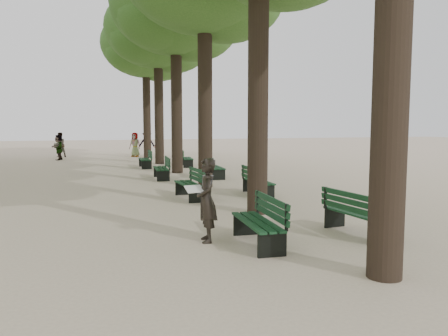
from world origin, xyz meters
name	(u,v)px	position (x,y,z in m)	size (l,w,h in m)	color
ground	(243,250)	(0.00, 0.00, 0.00)	(120.00, 120.00, 0.00)	beige
tree_central_3	(176,7)	(1.50, 13.00, 7.65)	(6.00, 6.00, 9.95)	#33261C
tree_central_4	(158,29)	(1.50, 18.00, 7.65)	(6.00, 6.00, 9.95)	#33261C
tree_central_5	(146,45)	(1.50, 23.00, 7.65)	(6.00, 6.00, 9.95)	#33261C
bench_left_0	(258,231)	(0.37, 0.21, 0.27)	(0.69, 1.83, 0.92)	black
bench_left_1	(190,190)	(0.37, 5.71, 0.27)	(0.66, 1.83, 0.92)	black
bench_left_2	(161,173)	(0.37, 10.84, 0.27)	(0.71, 1.84, 0.92)	black
bench_left_3	(145,163)	(0.37, 15.87, 0.27)	(0.64, 1.82, 0.92)	black
bench_right_0	(358,222)	(2.63, 0.27, 0.27)	(0.72, 1.84, 0.92)	black
bench_right_1	(258,187)	(2.63, 5.70, 0.27)	(0.66, 1.83, 0.92)	black
bench_right_2	(215,171)	(2.63, 10.54, 0.27)	(0.70, 1.84, 0.92)	black
bench_right_3	(187,162)	(2.63, 15.88, 0.27)	(0.80, 1.86, 0.92)	black
man_with_map	(207,200)	(-0.48, 0.75, 0.82)	(0.63, 0.69, 1.64)	black
pedestrian_c	(208,142)	(6.51, 25.46, 0.93)	(1.09, 0.37, 1.87)	#262628
pedestrian_b	(147,143)	(1.69, 24.71, 0.92)	(1.19, 0.37, 1.85)	#262628
pedestrian_d	(135,145)	(0.79, 24.19, 0.86)	(0.84, 0.34, 1.72)	#262628
pedestrian_e	(59,147)	(-4.23, 22.77, 0.82)	(1.53, 0.33, 1.65)	#262628
pedestrian_a	(60,145)	(-4.29, 25.36, 0.87)	(0.84, 0.35, 1.73)	#262628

